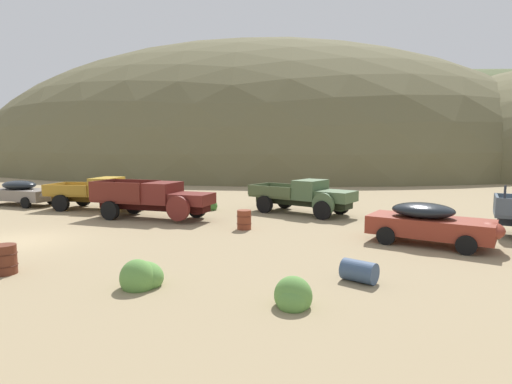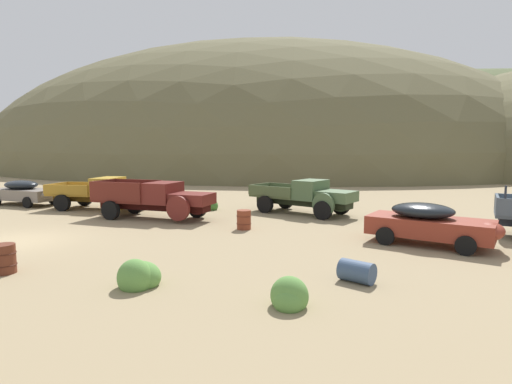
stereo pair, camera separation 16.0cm
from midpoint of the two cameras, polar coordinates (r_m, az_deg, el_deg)
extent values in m
plane|color=#998460|center=(18.31, -31.11, -6.08)|extent=(300.00, 300.00, 0.00)
ellipsoid|color=brown|center=(83.21, -1.05, 3.73)|extent=(108.08, 88.11, 45.13)
ellipsoid|color=#4C5633|center=(94.98, 22.63, 3.57)|extent=(114.88, 88.30, 36.53)
cube|color=slate|center=(29.62, -30.11, -0.31)|extent=(4.46, 1.99, 0.68)
ellipsoid|color=black|center=(29.77, -30.49, 0.86)|extent=(2.34, 1.70, 0.57)
ellipsoid|color=slate|center=(28.10, -27.60, -0.35)|extent=(1.02, 1.51, 0.61)
cylinder|color=black|center=(28.02, -29.80, -1.32)|extent=(0.69, 0.22, 0.68)
cylinder|color=black|center=(29.20, -26.99, -0.90)|extent=(0.69, 0.22, 0.68)
cylinder|color=black|center=(31.28, -30.32, -0.64)|extent=(0.69, 0.22, 0.68)
cube|color=#593D12|center=(25.67, -21.35, -0.82)|extent=(5.60, 2.32, 0.36)
cube|color=#B28928|center=(24.65, -17.31, 0.12)|extent=(2.13, 2.16, 0.55)
cube|color=#B7B2A8|center=(24.30, -15.59, 0.02)|extent=(0.38, 1.21, 0.44)
cylinder|color=#B28928|center=(23.86, -18.91, -0.99)|extent=(1.21, 0.47, 1.20)
cylinder|color=#B28928|center=(25.74, -16.70, -0.41)|extent=(1.21, 0.47, 1.20)
cube|color=#B28928|center=(25.33, -20.39, 0.74)|extent=(1.74, 2.30, 1.05)
cube|color=black|center=(25.04, -19.26, 1.20)|extent=(0.47, 1.70, 0.59)
cube|color=#A47826|center=(26.44, -24.20, -0.22)|extent=(3.23, 2.76, 0.12)
cube|color=#A47826|center=(25.52, -25.54, 0.26)|extent=(2.73, 0.78, 0.55)
cube|color=#A47826|center=(27.30, -23.00, 0.72)|extent=(2.73, 0.78, 0.55)
cube|color=#A47826|center=(27.16, -26.59, 0.54)|extent=(0.62, 2.10, 0.55)
cylinder|color=black|center=(25.82, -16.63, -1.01)|extent=(1.00, 0.51, 0.96)
cylinder|color=black|center=(25.70, -25.95, -1.42)|extent=(1.00, 0.51, 0.96)
cylinder|color=black|center=(27.54, -23.29, -0.82)|extent=(1.00, 0.51, 0.96)
cube|color=black|center=(21.38, -14.42, -1.92)|extent=(6.04, 1.38, 0.36)
cube|color=maroon|center=(20.21, -9.20, -0.97)|extent=(2.01, 1.76, 0.55)
cube|color=#B7B2A8|center=(19.82, -6.95, -1.15)|extent=(0.17, 1.11, 0.44)
cylinder|color=maroon|center=(19.55, -11.15, -2.30)|extent=(1.21, 0.27, 1.20)
cylinder|color=maroon|center=(21.21, -8.58, -1.58)|extent=(1.21, 0.27, 1.20)
cube|color=maroon|center=(20.99, -13.17, -0.10)|extent=(1.53, 1.96, 1.05)
cube|color=black|center=(20.65, -11.72, 0.42)|extent=(0.17, 1.57, 0.59)
cube|color=maroon|center=(22.29, -17.97, -1.08)|extent=(3.17, 2.17, 0.12)
cube|color=maroon|center=(21.46, -19.55, 0.03)|extent=(3.02, 0.34, 0.95)
cube|color=maroon|center=(23.01, -16.58, 0.52)|extent=(3.02, 0.34, 0.95)
cube|color=maroon|center=(23.12, -20.89, 0.40)|extent=(0.25, 1.94, 0.95)
cylinder|color=black|center=(21.30, -8.51, -2.31)|extent=(0.98, 0.36, 0.96)
cylinder|color=black|center=(21.71, -20.05, -2.46)|extent=(0.98, 0.36, 0.96)
cylinder|color=black|center=(23.29, -16.95, -1.79)|extent=(0.98, 0.36, 0.96)
cube|color=#232B1B|center=(22.48, 6.23, -1.37)|extent=(5.68, 2.24, 0.36)
cube|color=#47603D|center=(21.45, 11.00, -0.59)|extent=(2.12, 2.04, 0.55)
cube|color=#B7B2A8|center=(21.11, 13.02, -0.82)|extent=(0.35, 1.13, 0.44)
cylinder|color=#47603D|center=(20.73, 9.20, -1.78)|extent=(1.21, 0.46, 1.20)
cylinder|color=#47603D|center=(22.48, 11.55, -1.20)|extent=(1.21, 0.46, 1.20)
cube|color=#47603D|center=(22.13, 7.44, 0.33)|extent=(1.72, 2.17, 1.05)
cube|color=black|center=(21.83, 8.78, 0.79)|extent=(0.43, 1.59, 0.59)
cube|color=#495735|center=(23.27, 2.99, -0.49)|extent=(3.23, 2.61, 0.12)
cube|color=#495735|center=(22.42, 1.57, 0.12)|extent=(2.78, 0.77, 0.55)
cube|color=#495735|center=(24.06, 4.32, 0.53)|extent=(2.78, 0.77, 0.55)
cube|color=#495735|center=(24.01, 0.30, 0.53)|extent=(0.57, 1.96, 0.55)
cylinder|color=black|center=(20.72, 9.12, -2.56)|extent=(1.00, 0.50, 0.96)
cylinder|color=black|center=(22.56, 11.59, -1.89)|extent=(1.00, 0.50, 0.96)
cylinder|color=black|center=(22.61, 1.01, -1.75)|extent=(1.00, 0.50, 0.96)
cylinder|color=black|center=(24.31, 3.89, -1.20)|extent=(1.00, 0.50, 0.96)
cube|color=maroon|center=(16.53, 22.98, -4.51)|extent=(4.61, 2.62, 0.68)
ellipsoid|color=black|center=(16.48, 22.18, -2.39)|extent=(2.52, 2.03, 0.57)
ellipsoid|color=maroon|center=(16.29, 29.79, -4.75)|extent=(1.21, 1.65, 0.61)
cylinder|color=black|center=(15.50, 27.21, -6.68)|extent=(0.70, 0.32, 0.68)
cylinder|color=black|center=(17.33, 27.91, -5.41)|extent=(0.70, 0.32, 0.68)
cylinder|color=black|center=(15.99, 17.53, -5.89)|extent=(0.70, 0.32, 0.68)
cylinder|color=black|center=(17.77, 19.21, -4.75)|extent=(0.70, 0.32, 0.68)
cube|color=#4D5B67|center=(19.54, 30.50, -1.42)|extent=(0.27, 1.94, 0.70)
cube|color=#262D39|center=(18.53, 31.42, 0.02)|extent=(0.09, 0.09, 0.50)
cylinder|color=#5B2819|center=(13.88, -32.15, -8.04)|extent=(0.64, 0.64, 0.85)
torus|color=#401C11|center=(13.84, -32.19, -7.35)|extent=(0.68, 0.68, 0.03)
torus|color=#401C11|center=(13.92, -32.11, -8.72)|extent=(0.68, 0.68, 0.03)
cylinder|color=#384C6B|center=(11.49, 13.91, -10.76)|extent=(1.04, 0.83, 0.59)
cylinder|color=brown|center=(18.10, -1.93, -3.92)|extent=(0.63, 0.63, 0.86)
torus|color=#552315|center=(18.07, -1.94, -3.38)|extent=(0.67, 0.67, 0.03)
torus|color=#552315|center=(18.13, -1.93, -4.46)|extent=(0.67, 0.67, 0.03)
ellipsoid|color=#5B8E42|center=(11.14, -16.74, -11.52)|extent=(0.94, 0.85, 0.98)
ellipsoid|color=#5B8E42|center=(11.33, -15.84, -11.43)|extent=(1.05, 0.94, 0.82)
ellipsoid|color=#5B8E42|center=(9.48, 4.61, -15.03)|extent=(0.71, 0.64, 0.67)
ellipsoid|color=#5B8E42|center=(9.61, 4.76, -14.32)|extent=(0.89, 0.80, 0.90)
ellipsoid|color=#3D702D|center=(23.93, -6.93, -1.94)|extent=(1.11, 1.00, 0.86)
ellipsoid|color=#3D702D|center=(24.20, -7.10, -1.90)|extent=(0.85, 0.77, 0.78)
camera|label=1|loc=(0.08, -90.24, -0.03)|focal=28.43mm
camera|label=2|loc=(0.08, 89.76, 0.03)|focal=28.43mm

